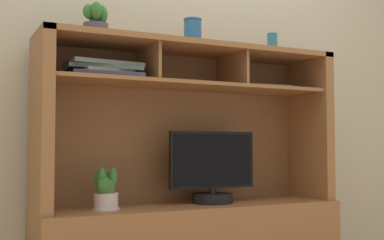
# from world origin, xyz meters

# --- Properties ---
(back_wall) EXTENTS (6.00, 0.02, 2.80)m
(back_wall) POSITION_xyz_m (0.00, 0.27, 1.40)
(back_wall) COLOR beige
(back_wall) RESTS_ON ground
(media_console) EXTENTS (1.70, 0.50, 1.47)m
(media_console) POSITION_xyz_m (0.00, 0.01, 0.45)
(media_console) COLOR #936037
(media_console) RESTS_ON ground
(tv_monitor) EXTENTS (0.52, 0.23, 0.40)m
(tv_monitor) POSITION_xyz_m (0.12, -0.01, 0.76)
(tv_monitor) COLOR black
(tv_monitor) RESTS_ON media_console
(potted_orchid) EXTENTS (0.14, 0.14, 0.21)m
(potted_orchid) POSITION_xyz_m (-0.50, -0.03, 0.68)
(potted_orchid) COLOR silver
(potted_orchid) RESTS_ON media_console
(magazine_stack_left) EXTENTS (0.39, 0.29, 0.08)m
(magazine_stack_left) POSITION_xyz_m (-0.51, -0.03, 1.29)
(magazine_stack_left) COLOR #36364D
(magazine_stack_left) RESTS_ON media_console
(magazine_stack_centre) EXTENTS (0.31, 0.29, 0.02)m
(magazine_stack_centre) POSITION_xyz_m (0.53, 0.03, 1.26)
(magazine_stack_centre) COLOR #2E3B38
(magazine_stack_centre) RESTS_ON media_console
(potted_succulent) EXTENTS (0.15, 0.15, 0.17)m
(potted_succulent) POSITION_xyz_m (-0.55, -0.00, 1.55)
(potted_succulent) COLOR #474354
(potted_succulent) RESTS_ON media_console
(ceramic_vase) EXTENTS (0.10, 0.10, 0.15)m
(ceramic_vase) POSITION_xyz_m (0.00, -0.01, 1.55)
(ceramic_vase) COLOR #285C91
(ceramic_vase) RESTS_ON media_console
(accent_vase) EXTENTS (0.06, 0.06, 0.13)m
(accent_vase) POSITION_xyz_m (0.55, 0.01, 1.54)
(accent_vase) COLOR teal
(accent_vase) RESTS_ON media_console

